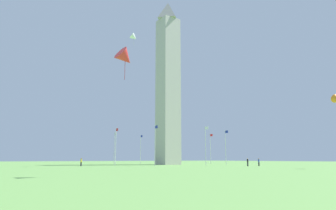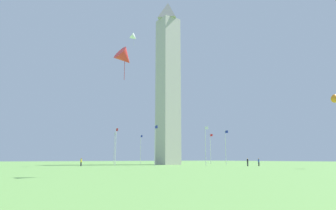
# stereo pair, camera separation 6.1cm
# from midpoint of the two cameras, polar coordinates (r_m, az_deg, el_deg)

# --- Properties ---
(ground_plane) EXTENTS (260.00, 260.00, 0.00)m
(ground_plane) POSITION_cam_midpoint_polar(r_m,az_deg,el_deg) (79.84, 0.02, -11.29)
(ground_plane) COLOR #609347
(obelisk_monument) EXTENTS (5.05, 5.05, 45.95)m
(obelisk_monument) POSITION_cam_midpoint_polar(r_m,az_deg,el_deg) (82.67, 0.02, 4.84)
(obelisk_monument) COLOR #B7B2A8
(obelisk_monument) RESTS_ON ground
(flagpole_n) EXTENTS (1.12, 0.14, 8.78)m
(flagpole_n) POSITION_cam_midpoint_polar(r_m,az_deg,el_deg) (67.98, 7.20, -7.37)
(flagpole_n) COLOR silver
(flagpole_n) RESTS_ON ground
(flagpole_ne) EXTENTS (1.12, 0.14, 8.78)m
(flagpole_ne) POSITION_cam_midpoint_polar(r_m,az_deg,el_deg) (78.42, 10.96, -7.63)
(flagpole_ne) COLOR silver
(flagpole_ne) RESTS_ON ground
(flagpole_e) EXTENTS (1.12, 0.14, 8.78)m
(flagpole_e) POSITION_cam_midpoint_polar(r_m,az_deg,el_deg) (89.12, 8.13, -8.00)
(flagpole_e) COLOR silver
(flagpole_e) RESTS_ON ground
(flagpole_se) EXTENTS (1.12, 0.14, 8.78)m
(flagpole_se) POSITION_cam_midpoint_polar(r_m,az_deg,el_deg) (94.60, 1.78, -8.22)
(flagpole_se) COLOR silver
(flagpole_se) RESTS_ON ground
(flagpole_s) EXTENTS (1.12, 0.14, 8.78)m
(flagpole_s) POSITION_cam_midpoint_polar(r_m,az_deg,el_deg) (92.63, -5.21, -8.14)
(flagpole_s) COLOR silver
(flagpole_s) RESTS_ON ground
(flagpole_sw) EXTENTS (1.12, 0.14, 8.78)m
(flagpole_sw) POSITION_cam_midpoint_polar(r_m,az_deg,el_deg) (83.98, -10.14, -7.82)
(flagpole_sw) COLOR silver
(flagpole_sw) RESTS_ON ground
(flagpole_w) EXTENTS (1.12, 0.14, 8.78)m
(flagpole_w) POSITION_cam_midpoint_polar(r_m,az_deg,el_deg) (72.53, -9.89, -7.47)
(flagpole_w) COLOR silver
(flagpole_w) RESTS_ON ground
(flagpole_nw) EXTENTS (1.12, 0.14, 8.78)m
(flagpole_nw) POSITION_cam_midpoint_polar(r_m,az_deg,el_deg) (65.21, -2.47, -7.32)
(flagpole_nw) COLOR silver
(flagpole_nw) RESTS_ON ground
(person_yellow_shirt) EXTENTS (0.32, 0.32, 1.68)m
(person_yellow_shirt) POSITION_cam_midpoint_polar(r_m,az_deg,el_deg) (65.74, -16.20, -10.40)
(person_yellow_shirt) COLOR #2D2D38
(person_yellow_shirt) RESTS_ON ground
(person_blue_shirt) EXTENTS (0.32, 0.32, 1.63)m
(person_blue_shirt) POSITION_cam_midpoint_polar(r_m,az_deg,el_deg) (67.30, 16.93, -10.38)
(person_blue_shirt) COLOR #2D2D38
(person_blue_shirt) RESTS_ON ground
(person_black_shirt) EXTENTS (0.32, 0.32, 1.64)m
(person_black_shirt) POSITION_cam_midpoint_polar(r_m,az_deg,el_deg) (65.30, 14.95, -10.48)
(person_black_shirt) COLOR #2D2D38
(person_black_shirt) RESTS_ON ground
(kite_white_delta) EXTENTS (2.01, 2.29, 2.98)m
(kite_white_delta) POSITION_cam_midpoint_polar(r_m,az_deg,el_deg) (68.90, -6.48, 12.68)
(kite_white_delta) COLOR white
(kite_red_delta) EXTENTS (1.75, 2.18, 3.18)m
(kite_red_delta) POSITION_cam_midpoint_polar(r_m,az_deg,el_deg) (28.80, -8.18, 8.90)
(kite_red_delta) COLOR red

